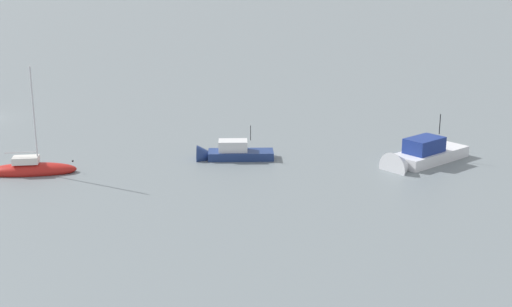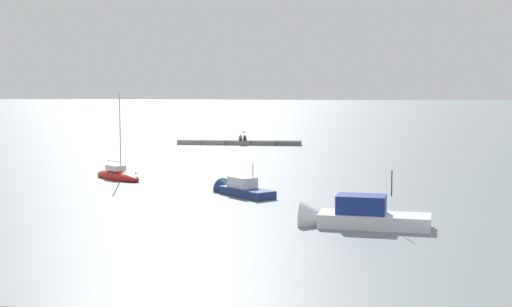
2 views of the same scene
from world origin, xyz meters
The scene contains 3 objects.
sailboat_red_mid centered at (5.31, 17.71, 0.28)m, with size 5.48×5.01×7.30m.
motorboat_navy_near centered at (-5.80, 24.79, 0.32)m, with size 4.87×4.97×2.99m.
motorboat_white_mid centered at (-13.59, 35.32, 0.42)m, with size 7.35×3.07×4.00m.
Camera 1 is at (28.14, 58.17, 13.69)m, focal length 49.82 mm.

